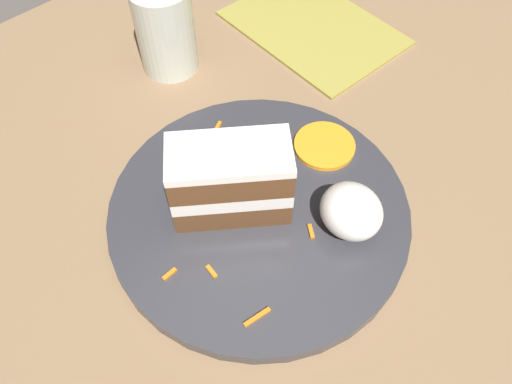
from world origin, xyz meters
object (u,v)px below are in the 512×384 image
object	(u,v)px
cream_dollop	(351,211)
orange_garnish	(324,146)
cake_slice	(231,180)
drinking_glass	(166,35)
menu_card	(313,28)
plate	(256,213)

from	to	relation	value
cream_dollop	orange_garnish	xyz separation A→B (m)	(0.08, -0.06, -0.02)
cake_slice	cream_dollop	distance (m)	0.12
orange_garnish	drinking_glass	distance (m)	0.24
drinking_glass	orange_garnish	bearing A→B (deg)	-172.85
drinking_glass	menu_card	distance (m)	0.21
orange_garnish	menu_card	xyz separation A→B (m)	(0.16, -0.16, -0.02)
orange_garnish	drinking_glass	bearing A→B (deg)	7.15
drinking_glass	plate	bearing A→B (deg)	162.03
cake_slice	drinking_glass	distance (m)	0.25
plate	cake_slice	distance (m)	0.06
menu_card	cream_dollop	bearing A→B (deg)	50.78
cake_slice	cream_dollop	bearing A→B (deg)	-107.50
drinking_glass	menu_card	xyz separation A→B (m)	(-0.07, -0.19, -0.04)
orange_garnish	plate	bearing A→B (deg)	94.20
cream_dollop	orange_garnish	size ratio (longest dim) A/B	0.92
orange_garnish	menu_card	bearing A→B (deg)	-44.09
cake_slice	drinking_glass	bearing A→B (deg)	15.10
cream_dollop	drinking_glass	distance (m)	0.32
cake_slice	plate	bearing A→B (deg)	-106.65
cake_slice	orange_garnish	size ratio (longest dim) A/B	1.84
plate	drinking_glass	size ratio (longest dim) A/B	2.79
cake_slice	menu_card	distance (m)	0.33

